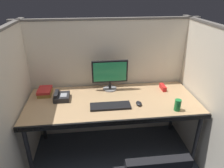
# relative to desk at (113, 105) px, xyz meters

# --- Properties ---
(cubicle_partition_rear) EXTENTS (2.21, 0.06, 1.57)m
(cubicle_partition_rear) POSITION_rel_desk_xyz_m (0.00, 0.46, 0.10)
(cubicle_partition_rear) COLOR beige
(cubicle_partition_rear) RESTS_ON ground
(cubicle_partition_left) EXTENTS (0.06, 1.41, 1.57)m
(cubicle_partition_left) POSITION_rel_desk_xyz_m (-0.99, -0.09, 0.10)
(cubicle_partition_left) COLOR beige
(cubicle_partition_left) RESTS_ON ground
(cubicle_partition_right) EXTENTS (0.06, 1.41, 1.57)m
(cubicle_partition_right) POSITION_rel_desk_xyz_m (0.99, -0.09, 0.10)
(cubicle_partition_right) COLOR beige
(cubicle_partition_right) RESTS_ON ground
(desk) EXTENTS (1.90, 0.80, 0.74)m
(desk) POSITION_rel_desk_xyz_m (0.00, 0.00, 0.00)
(desk) COLOR tan
(desk) RESTS_ON ground
(monitor_center) EXTENTS (0.43, 0.17, 0.37)m
(monitor_center) POSITION_rel_desk_xyz_m (-0.00, 0.29, 0.27)
(monitor_center) COLOR gray
(monitor_center) RESTS_ON desk
(keyboard_main) EXTENTS (0.43, 0.15, 0.02)m
(keyboard_main) POSITION_rel_desk_xyz_m (-0.04, -0.12, 0.06)
(keyboard_main) COLOR black
(keyboard_main) RESTS_ON desk
(computer_mouse) EXTENTS (0.06, 0.10, 0.04)m
(computer_mouse) POSITION_rel_desk_xyz_m (0.27, -0.12, 0.07)
(computer_mouse) COLOR black
(computer_mouse) RESTS_ON desk
(soda_can) EXTENTS (0.07, 0.07, 0.12)m
(soda_can) POSITION_rel_desk_xyz_m (0.64, -0.26, 0.11)
(soda_can) COLOR #197233
(soda_can) RESTS_ON desk
(desk_phone) EXTENTS (0.17, 0.19, 0.09)m
(desk_phone) POSITION_rel_desk_xyz_m (-0.57, 0.11, 0.08)
(desk_phone) COLOR black
(desk_phone) RESTS_ON desk
(red_stapler) EXTENTS (0.04, 0.15, 0.06)m
(red_stapler) POSITION_rel_desk_xyz_m (0.65, 0.21, 0.08)
(red_stapler) COLOR red
(red_stapler) RESTS_ON desk
(book_stack) EXTENTS (0.15, 0.21, 0.07)m
(book_stack) POSITION_rel_desk_xyz_m (-0.78, 0.25, 0.08)
(book_stack) COLOR olive
(book_stack) RESTS_ON desk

